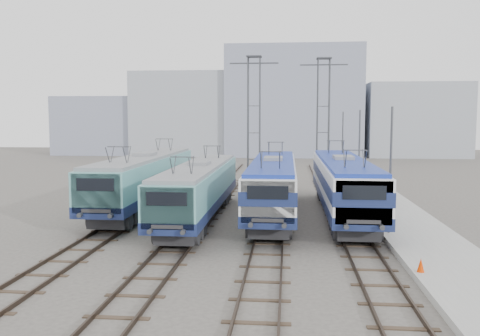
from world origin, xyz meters
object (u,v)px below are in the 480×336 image
catenary_tower_west (254,115)px  safety_cone (421,265)px  catenary_tower_east (323,115)px  locomotive_far_left (145,177)px  locomotive_far_right (343,181)px  mast_rear (342,147)px  mast_mid (359,156)px  mast_front (390,173)px  locomotive_center_right (273,181)px  locomotive_center_left (199,187)px

catenary_tower_west → safety_cone: size_ratio=21.37×
catenary_tower_west → catenary_tower_east: bearing=17.1°
safety_cone → locomotive_far_left: bearing=137.4°
catenary_tower_west → locomotive_far_right: bearing=-65.0°
locomotive_far_left → mast_rear: bearing=47.9°
mast_rear → safety_cone: mast_rear is taller
locomotive_far_right → mast_mid: mast_mid is taller
catenary_tower_east → mast_mid: 10.69m
mast_rear → mast_front: bearing=-90.0°
locomotive_center_right → catenary_tower_west: 15.38m
locomotive_center_left → mast_front: mast_front is taller
locomotive_far_right → catenary_tower_west: (-6.75, 14.45, 4.29)m
catenary_tower_east → mast_front: catenary_tower_east is taller
locomotive_far_right → safety_cone: (1.75, -12.56, -1.77)m
locomotive_center_left → locomotive_far_right: (9.00, 2.18, 0.20)m
mast_front → mast_rear: same height
locomotive_far_left → mast_rear: (15.35, 16.97, 1.19)m
locomotive_far_left → locomotive_center_right: size_ratio=1.03×
mast_rear → locomotive_far_left: bearing=-132.1°
locomotive_far_left → locomotive_center_right: 9.14m
locomotive_center_left → catenary_tower_east: 21.06m
locomotive_far_left → locomotive_far_right: bearing=-6.2°
safety_cone → catenary_tower_east: bearing=93.9°
locomotive_center_right → safety_cone: bearing=-63.3°
locomotive_far_left → catenary_tower_east: size_ratio=1.55×
catenary_tower_west → locomotive_center_right: bearing=-81.2°
catenary_tower_west → mast_front: catenary_tower_west is taller
catenary_tower_east → mast_front: 22.32m
locomotive_center_left → catenary_tower_east: bearing=64.8°
locomotive_center_left → locomotive_far_left: bearing=140.9°
catenary_tower_west → catenary_tower_east: same height
locomotive_far_right → mast_mid: bearing=74.0°
locomotive_far_left → locomotive_far_right: 13.58m
catenary_tower_west → catenary_tower_east: (6.50, 2.00, 0.00)m
locomotive_far_left → catenary_tower_east: (13.25, 14.97, 4.34)m
catenary_tower_east → safety_cone: size_ratio=21.37×
catenary_tower_west → mast_front: 22.00m
locomotive_far_right → mast_mid: size_ratio=2.64×
locomotive_far_right → mast_rear: bearing=84.3°
catenary_tower_east → mast_rear: catenary_tower_east is taller
catenary_tower_east → catenary_tower_west: bearing=-162.9°
catenary_tower_west → catenary_tower_east: 6.80m
locomotive_center_right → catenary_tower_east: (4.25, 16.58, 4.34)m
locomotive_center_right → mast_front: size_ratio=2.57×
locomotive_center_left → catenary_tower_west: bearing=82.3°
catenary_tower_west → catenary_tower_east: size_ratio=1.00×
catenary_tower_west → safety_cone: bearing=-72.5°
safety_cone → mast_rear: bearing=89.8°
mast_front → safety_cone: 7.59m
locomotive_center_left → safety_cone: locomotive_center_left is taller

